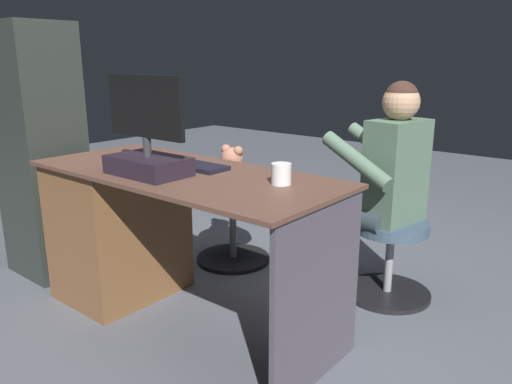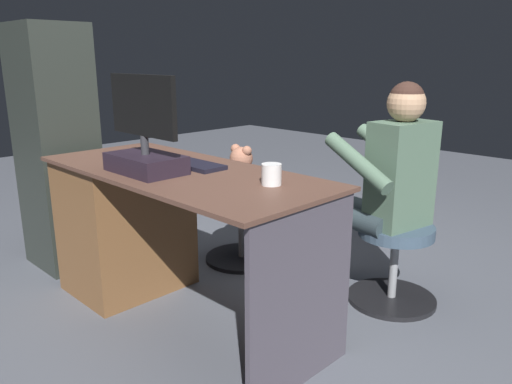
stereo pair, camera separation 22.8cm
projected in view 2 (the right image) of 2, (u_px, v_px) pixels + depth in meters
name	position (u px, v px, depth m)	size (l,w,h in m)	color
ground_plane	(238.00, 293.00, 2.76)	(10.00, 10.00, 0.00)	#585C67
desk	(135.00, 223.00, 2.69)	(1.54, 0.65, 0.76)	brown
monitor	(145.00, 144.00, 2.23)	(0.47, 0.22, 0.43)	#261C28
keyboard	(188.00, 163.00, 2.41)	(0.42, 0.14, 0.02)	black
computer_mouse	(149.00, 153.00, 2.61)	(0.06, 0.10, 0.04)	black
cup	(271.00, 174.00, 2.03)	(0.08, 0.08, 0.09)	white
tv_remote	(138.00, 156.00, 2.58)	(0.04, 0.15, 0.02)	black
office_chair_teddy	(242.00, 223.00, 3.15)	(0.47, 0.47, 0.43)	black
teddy_bear	(243.00, 173.00, 3.07)	(0.22, 0.22, 0.32)	#A56951
visitor_chair	(394.00, 257.00, 2.61)	(0.46, 0.46, 0.43)	black
person	(384.00, 178.00, 2.55)	(0.58, 0.54, 1.15)	#506B57
equipment_rack	(57.00, 149.00, 3.00)	(0.44, 0.36, 1.45)	#2A2F2A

